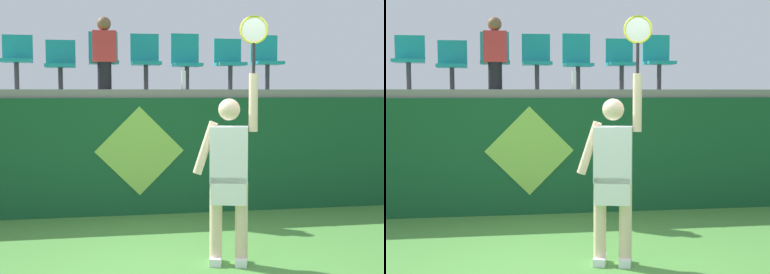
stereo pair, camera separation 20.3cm
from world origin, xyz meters
TOP-DOWN VIEW (x-y plane):
  - court_back_wall at (0.00, 2.87)m, footprint 13.86×0.20m
  - spectator_platform at (0.00, 4.31)m, footprint 13.86×2.98m
  - tennis_player at (0.50, 0.29)m, footprint 0.73×0.36m
  - water_bottle at (0.50, 3.01)m, footprint 0.07×0.07m
  - stadium_chair_0 at (-1.91, 3.51)m, footprint 0.44×0.42m
  - stadium_chair_1 at (-1.29, 3.51)m, footprint 0.44×0.42m
  - stadium_chair_2 at (-0.65, 3.52)m, footprint 0.44×0.42m
  - stadium_chair_3 at (-0.01, 3.52)m, footprint 0.44×0.42m
  - stadium_chair_4 at (0.62, 3.52)m, footprint 0.44×0.42m
  - stadium_chair_5 at (1.31, 3.51)m, footprint 0.44×0.42m
  - stadium_chair_6 at (1.92, 3.52)m, footprint 0.44×0.42m
  - spectator_0 at (-0.65, 3.10)m, footprint 0.34×0.20m
  - wall_signage_mount at (-0.18, 2.77)m, footprint 1.27×0.01m

SIDE VIEW (x-z plane):
  - wall_signage_mount at x=-0.18m, z-range -0.78..0.78m
  - court_back_wall at x=0.00m, z-range 0.00..1.67m
  - tennis_player at x=0.50m, z-range -0.31..2.21m
  - spectator_platform at x=0.00m, z-range 1.67..1.79m
  - water_bottle at x=0.50m, z-range 1.79..2.07m
  - stadium_chair_1 at x=-1.29m, z-range 1.83..2.58m
  - stadium_chair_5 at x=1.31m, z-range 1.85..2.66m
  - stadium_chair_4 at x=0.62m, z-range 1.83..2.70m
  - stadium_chair_0 at x=-1.91m, z-range 1.86..2.67m
  - stadium_chair_3 at x=-0.01m, z-range 1.84..2.70m
  - stadium_chair_2 at x=-0.65m, z-range 1.84..2.73m
  - stadium_chair_6 at x=1.92m, z-range 1.85..2.72m
  - spectator_0 at x=-0.65m, z-range 1.82..2.86m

